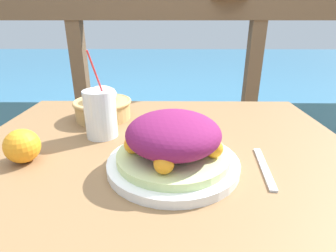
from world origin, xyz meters
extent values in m
cube|color=olive|center=(0.00, 0.00, 0.71)|extent=(1.02, 0.78, 0.04)
cube|color=olive|center=(-0.45, 0.33, 0.34)|extent=(0.06, 0.06, 0.69)
cube|color=olive|center=(0.45, 0.33, 0.34)|extent=(0.06, 0.06, 0.69)
cube|color=brown|center=(0.00, 0.74, 1.08)|extent=(2.80, 0.08, 0.09)
cube|color=brown|center=(-0.45, 0.74, 0.52)|extent=(0.07, 0.07, 1.04)
cube|color=brown|center=(0.46, 0.74, 0.52)|extent=(0.07, 0.07, 1.04)
cube|color=teal|center=(0.00, 3.24, 0.23)|extent=(12.00, 4.00, 0.46)
cylinder|color=white|center=(0.03, -0.13, 0.74)|extent=(0.30, 0.30, 0.02)
cylinder|color=#C6DB8E|center=(0.03, -0.13, 0.76)|extent=(0.25, 0.25, 0.02)
ellipsoid|color=#72194C|center=(0.03, -0.13, 0.81)|extent=(0.21, 0.21, 0.09)
sphere|color=orange|center=(0.12, -0.15, 0.78)|extent=(0.04, 0.04, 0.04)
sphere|color=orange|center=(0.03, -0.04, 0.78)|extent=(0.04, 0.04, 0.04)
sphere|color=orange|center=(-0.06, -0.14, 0.78)|extent=(0.04, 0.04, 0.04)
sphere|color=orange|center=(0.01, -0.22, 0.78)|extent=(0.04, 0.04, 0.04)
cylinder|color=silver|center=(-0.17, 0.04, 0.79)|extent=(0.09, 0.09, 0.13)
cylinder|color=red|center=(-0.16, 0.03, 0.86)|extent=(0.04, 0.06, 0.21)
cylinder|color=tan|center=(-0.20, 0.19, 0.76)|extent=(0.18, 0.18, 0.06)
torus|color=tan|center=(-0.20, 0.19, 0.78)|extent=(0.19, 0.19, 0.01)
ellipsoid|color=beige|center=(-0.20, 0.19, 0.81)|extent=(0.10, 0.10, 0.06)
cube|color=silver|center=(0.24, -0.14, 0.73)|extent=(0.04, 0.18, 0.00)
sphere|color=orange|center=(-0.32, -0.11, 0.77)|extent=(0.08, 0.08, 0.08)
camera|label=1|loc=(0.03, -0.65, 1.04)|focal=28.00mm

